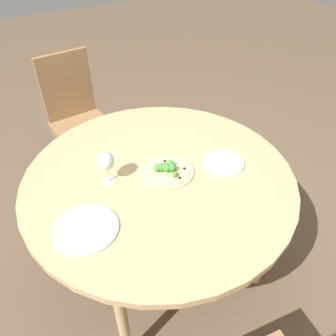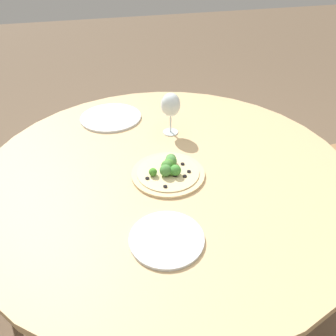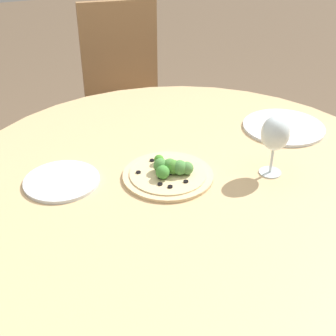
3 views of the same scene
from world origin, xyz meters
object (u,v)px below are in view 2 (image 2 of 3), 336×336
Objects in this scene: plate_near at (111,117)px; plate_far at (167,239)px; pizza at (168,171)px; wine_glass at (171,106)px.

plate_near is 0.77m from plate_far.
plate_near is (0.14, -0.48, -0.01)m from pizza.
pizza reaches higher than plate_near.
plate_far is (0.17, 0.57, -0.12)m from wine_glass.
plate_near and plate_far have the same top height.
wine_glass is at bearing -107.12° from pizza.
wine_glass is 0.65× the size of plate_near.
pizza is 0.50m from plate_near.
wine_glass reaches higher than plate_far.
wine_glass reaches higher than pizza.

